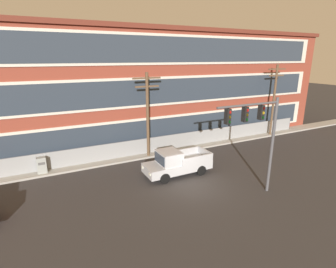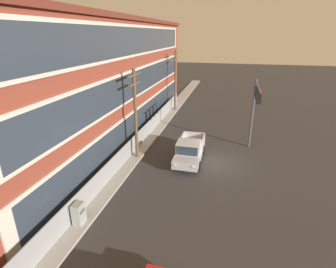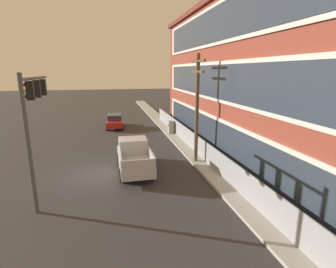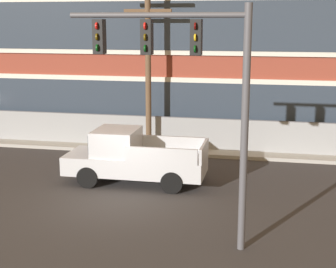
{
  "view_description": "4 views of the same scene",
  "coord_description": "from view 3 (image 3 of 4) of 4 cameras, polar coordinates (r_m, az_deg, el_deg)",
  "views": [
    {
      "loc": [
        -9.07,
        -14.23,
        8.91
      ],
      "look_at": [
        0.66,
        5.25,
        2.51
      ],
      "focal_mm": 28.0,
      "sensor_mm": 36.0,
      "label": 1
    },
    {
      "loc": [
        -19.96,
        -0.57,
        10.22
      ],
      "look_at": [
        -2.13,
        3.78,
        3.15
      ],
      "focal_mm": 28.0,
      "sensor_mm": 36.0,
      "label": 2
    },
    {
      "loc": [
        16.73,
        0.99,
        6.58
      ],
      "look_at": [
        -2.11,
        5.21,
        1.88
      ],
      "focal_mm": 28.0,
      "sensor_mm": 36.0,
      "label": 3
    },
    {
      "loc": [
        5.12,
        -15.75,
        6.06
      ],
      "look_at": [
        1.15,
        3.3,
        1.76
      ],
      "focal_mm": 55.0,
      "sensor_mm": 36.0,
      "label": 4
    }
  ],
  "objects": [
    {
      "name": "ground_plane",
      "position": [
        18.01,
        -15.03,
        -8.25
      ],
      "size": [
        160.0,
        160.0,
        0.0
      ],
      "primitive_type": "plane",
      "color": "#333030"
    },
    {
      "name": "brick_mill_building",
      "position": [
        17.77,
        31.63,
        9.34
      ],
      "size": [
        37.78,
        10.51,
        11.68
      ],
      "color": "brown",
      "rests_on": "ground"
    },
    {
      "name": "electrical_cabinet",
      "position": [
        27.52,
        0.59,
        1.4
      ],
      "size": [
        0.68,
        0.53,
        1.45
      ],
      "color": "#939993",
      "rests_on": "ground"
    },
    {
      "name": "pickup_truck_silver",
      "position": [
        17.76,
        -7.4,
        -4.88
      ],
      "size": [
        5.35,
        2.15,
        2.06
      ],
      "color": "#B2B5BA",
      "rests_on": "ground"
    },
    {
      "name": "chain_link_fence",
      "position": [
        18.38,
        9.09,
        -4.71
      ],
      "size": [
        36.86,
        0.06,
        1.64
      ],
      "color": "gray",
      "rests_on": "ground"
    },
    {
      "name": "sedan_red",
      "position": [
        31.49,
        -11.57,
        2.82
      ],
      "size": [
        4.52,
        1.93,
        1.56
      ],
      "color": "#AD1E19",
      "rests_on": "ground"
    },
    {
      "name": "sidewalk_building_side",
      "position": [
        19.08,
        8.0,
        -6.38
      ],
      "size": [
        80.0,
        1.76,
        0.16
      ],
      "primitive_type": "cube",
      "color": "#9E9B93",
      "rests_on": "ground"
    },
    {
      "name": "traffic_signal_mast",
      "position": [
        14.35,
        -27.27,
        4.64
      ],
      "size": [
        4.75,
        0.43,
        6.5
      ],
      "color": "#4C4C51",
      "rests_on": "ground"
    },
    {
      "name": "utility_pole_near_corner",
      "position": [
        18.39,
        6.34,
        6.48
      ],
      "size": [
        2.54,
        0.26,
        7.69
      ],
      "color": "brown",
      "rests_on": "ground"
    }
  ]
}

